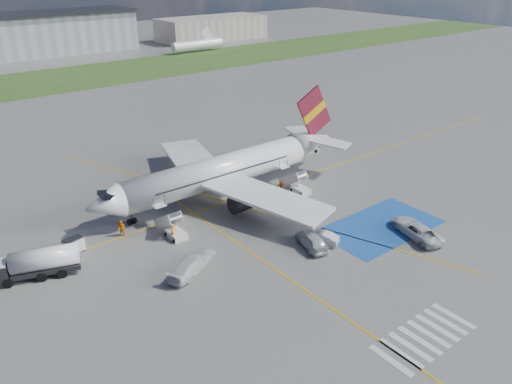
{
  "coord_description": "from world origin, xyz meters",
  "views": [
    {
      "loc": [
        -31.91,
        -34.27,
        27.74
      ],
      "look_at": [
        -0.04,
        6.19,
        3.5
      ],
      "focal_mm": 35.0,
      "sensor_mm": 36.0,
      "label": 1
    }
  ],
  "objects_px": {
    "airliner": "(228,169)",
    "fuel_tanker": "(34,266)",
    "belt_loader": "(304,150)",
    "car_silver_a": "(312,241)",
    "van_white_a": "(417,228)",
    "car_silver_b": "(320,237)",
    "van_white_b": "(193,262)",
    "gpu_cart": "(74,246)"
  },
  "relations": [
    {
      "from": "car_silver_b",
      "to": "van_white_a",
      "type": "distance_m",
      "value": 10.87
    },
    {
      "from": "fuel_tanker",
      "to": "van_white_a",
      "type": "relative_size",
      "value": 1.63
    },
    {
      "from": "airliner",
      "to": "van_white_a",
      "type": "distance_m",
      "value": 23.98
    },
    {
      "from": "car_silver_a",
      "to": "van_white_a",
      "type": "distance_m",
      "value": 11.98
    },
    {
      "from": "belt_loader",
      "to": "van_white_b",
      "type": "xyz_separation_m",
      "value": [
        -30.91,
        -17.11,
        0.61
      ]
    },
    {
      "from": "airliner",
      "to": "van_white_a",
      "type": "height_order",
      "value": "airliner"
    },
    {
      "from": "van_white_a",
      "to": "car_silver_b",
      "type": "bearing_deg",
      "value": -13.89
    },
    {
      "from": "van_white_b",
      "to": "airliner",
      "type": "bearing_deg",
      "value": -72.11
    },
    {
      "from": "gpu_cart",
      "to": "belt_loader",
      "type": "bearing_deg",
      "value": -1.91
    },
    {
      "from": "car_silver_b",
      "to": "gpu_cart",
      "type": "bearing_deg",
      "value": -62.03
    },
    {
      "from": "car_silver_a",
      "to": "car_silver_b",
      "type": "distance_m",
      "value": 1.32
    },
    {
      "from": "gpu_cart",
      "to": "belt_loader",
      "type": "height_order",
      "value": "gpu_cart"
    },
    {
      "from": "airliner",
      "to": "car_silver_a",
      "type": "relative_size",
      "value": 7.74
    },
    {
      "from": "airliner",
      "to": "van_white_b",
      "type": "bearing_deg",
      "value": -136.43
    },
    {
      "from": "car_silver_a",
      "to": "car_silver_b",
      "type": "relative_size",
      "value": 1.18
    },
    {
      "from": "gpu_cart",
      "to": "car_silver_a",
      "type": "xyz_separation_m",
      "value": [
        20.03,
        -14.52,
        0.07
      ]
    },
    {
      "from": "car_silver_b",
      "to": "van_white_b",
      "type": "height_order",
      "value": "van_white_b"
    },
    {
      "from": "fuel_tanker",
      "to": "van_white_a",
      "type": "bearing_deg",
      "value": -8.1
    },
    {
      "from": "fuel_tanker",
      "to": "car_silver_b",
      "type": "xyz_separation_m",
      "value": [
        25.84,
        -12.37,
        -0.54
      ]
    },
    {
      "from": "gpu_cart",
      "to": "car_silver_b",
      "type": "bearing_deg",
      "value": -45.71
    },
    {
      "from": "airliner",
      "to": "fuel_tanker",
      "type": "distance_m",
      "value": 25.74
    },
    {
      "from": "airliner",
      "to": "car_silver_b",
      "type": "distance_m",
      "value": 16.52
    },
    {
      "from": "car_silver_a",
      "to": "van_white_a",
      "type": "height_order",
      "value": "van_white_a"
    },
    {
      "from": "fuel_tanker",
      "to": "van_white_a",
      "type": "distance_m",
      "value": 39.49
    },
    {
      "from": "gpu_cart",
      "to": "van_white_b",
      "type": "bearing_deg",
      "value": -64.52
    },
    {
      "from": "van_white_a",
      "to": "van_white_b",
      "type": "xyz_separation_m",
      "value": [
        -22.84,
        9.4,
        -0.01
      ]
    },
    {
      "from": "airliner",
      "to": "car_silver_a",
      "type": "bearing_deg",
      "value": -92.89
    },
    {
      "from": "van_white_b",
      "to": "car_silver_a",
      "type": "bearing_deg",
      "value": -134.2
    },
    {
      "from": "belt_loader",
      "to": "car_silver_b",
      "type": "relative_size",
      "value": 1.29
    },
    {
      "from": "car_silver_b",
      "to": "van_white_b",
      "type": "bearing_deg",
      "value": -44.45
    },
    {
      "from": "gpu_cart",
      "to": "van_white_b",
      "type": "relative_size",
      "value": 0.43
    },
    {
      "from": "belt_loader",
      "to": "car_silver_a",
      "type": "relative_size",
      "value": 1.09
    },
    {
      "from": "van_white_b",
      "to": "van_white_a",
      "type": "bearing_deg",
      "value": -138.04
    },
    {
      "from": "fuel_tanker",
      "to": "car_silver_a",
      "type": "distance_m",
      "value": 27.51
    },
    {
      "from": "fuel_tanker",
      "to": "belt_loader",
      "type": "distance_m",
      "value": 44.19
    },
    {
      "from": "airliner",
      "to": "van_white_a",
      "type": "xyz_separation_m",
      "value": [
        9.9,
        -21.71,
        -2.4
      ]
    },
    {
      "from": "van_white_a",
      "to": "van_white_b",
      "type": "distance_m",
      "value": 24.7
    },
    {
      "from": "belt_loader",
      "to": "gpu_cart",
      "type": "bearing_deg",
      "value": -153.05
    },
    {
      "from": "car_silver_a",
      "to": "belt_loader",
      "type": "bearing_deg",
      "value": -116.51
    },
    {
      "from": "van_white_b",
      "to": "fuel_tanker",
      "type": "bearing_deg",
      "value": 30.23
    },
    {
      "from": "van_white_a",
      "to": "van_white_b",
      "type": "bearing_deg",
      "value": -6.31
    },
    {
      "from": "airliner",
      "to": "car_silver_b",
      "type": "xyz_separation_m",
      "value": [
        0.49,
        -16.29,
        -2.73
      ]
    }
  ]
}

